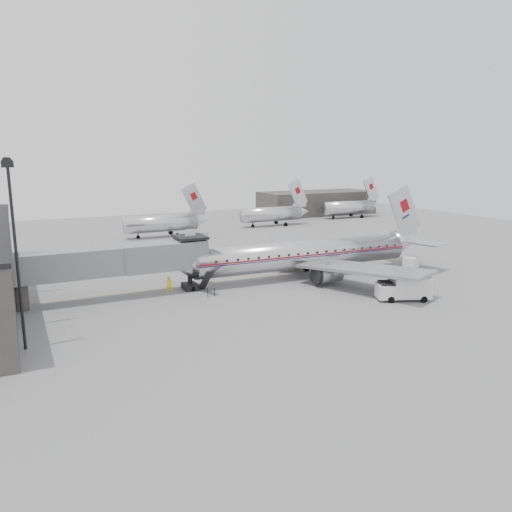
{
  "coord_description": "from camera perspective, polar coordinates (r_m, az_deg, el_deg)",
  "views": [
    {
      "loc": [
        -27.54,
        -51.1,
        15.82
      ],
      "look_at": [
        -0.52,
        3.76,
        3.2
      ],
      "focal_mm": 35.0,
      "sensor_mm": 36.0,
      "label": 1
    }
  ],
  "objects": [
    {
      "name": "apron_line",
      "position": [
        66.65,
        1.87,
        -2.07
      ],
      "size": [
        60.0,
        0.15,
        0.01
      ],
      "primitive_type": "cube",
      "rotation": [
        0.0,
        0.0,
        1.57
      ],
      "color": "gold",
      "rests_on": "ground"
    },
    {
      "name": "service_van",
      "position": [
        56.97,
        16.57,
        -3.48
      ],
      "size": [
        6.13,
        4.25,
        2.7
      ],
      "rotation": [
        0.0,
        0.0,
        -0.4
      ],
      "color": "silver",
      "rests_on": "ground"
    },
    {
      "name": "floodlight_masts",
      "position": [
        64.53,
        -26.06,
        3.84
      ],
      "size": [
        0.9,
        42.25,
        15.25
      ],
      "color": "black",
      "rests_on": "ground"
    },
    {
      "name": "ground",
      "position": [
        60.16,
        2.03,
        -3.59
      ],
      "size": [
        160.0,
        160.0,
        0.0
      ],
      "primitive_type": "plane",
      "color": "slate",
      "rests_on": "ground"
    },
    {
      "name": "baggage_cart_white",
      "position": [
        72.18,
        17.29,
        -0.79
      ],
      "size": [
        2.68,
        2.41,
        1.73
      ],
      "rotation": [
        0.0,
        0.0,
        0.41
      ],
      "color": "white",
      "rests_on": "ground"
    },
    {
      "name": "baggage_cart_navy",
      "position": [
        66.1,
        15.85,
        -1.86
      ],
      "size": [
        2.11,
        1.62,
        1.65
      ],
      "rotation": [
        0.0,
        0.0,
        -0.01
      ],
      "color": "#0D1637",
      "rests_on": "ground"
    },
    {
      "name": "airliner",
      "position": [
        65.3,
        6.03,
        0.21
      ],
      "size": [
        36.87,
        34.15,
        11.66
      ],
      "rotation": [
        0.0,
        0.0,
        -0.03
      ],
      "color": "silver",
      "rests_on": "ground"
    },
    {
      "name": "jet_bridge",
      "position": [
        57.03,
        -14.67,
        -0.5
      ],
      "size": [
        21.0,
        6.2,
        7.1
      ],
      "color": "slate",
      "rests_on": "ground"
    },
    {
      "name": "ramp_worker",
      "position": [
        58.21,
        -9.87,
        -3.29
      ],
      "size": [
        0.76,
        0.55,
        1.96
      ],
      "primitive_type": "imported",
      "rotation": [
        0.0,
        0.0,
        0.12
      ],
      "color": "yellow",
      "rests_on": "ground"
    },
    {
      "name": "distant_aircraft_far",
      "position": [
        127.0,
        10.62,
        5.55
      ],
      "size": [
        16.39,
        3.2,
        10.26
      ],
      "color": "silver",
      "rests_on": "ground"
    },
    {
      "name": "distant_aircraft_near",
      "position": [
        97.47,
        -10.69,
        3.74
      ],
      "size": [
        16.39,
        3.2,
        10.26
      ],
      "color": "silver",
      "rests_on": "ground"
    },
    {
      "name": "distant_aircraft_mid",
      "position": [
        110.8,
        1.83,
        4.87
      ],
      "size": [
        16.39,
        3.2,
        10.26
      ],
      "color": "silver",
      "rests_on": "ground"
    },
    {
      "name": "hangar",
      "position": [
        133.3,
        6.93,
        6.06
      ],
      "size": [
        30.0,
        12.0,
        6.0
      ],
      "primitive_type": "cube",
      "color": "#363431",
      "rests_on": "ground"
    }
  ]
}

